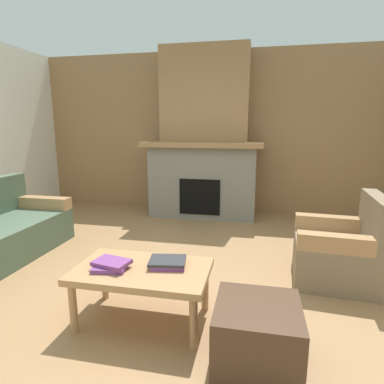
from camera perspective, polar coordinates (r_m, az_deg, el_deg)
The scene contains 8 objects.
ground at distance 3.07m, azimuth -6.50°, elevation -16.90°, with size 9.00×9.00×0.00m, color #9E754C.
wall_back_wood_panel at distance 5.62m, azimuth 2.84°, elevation 10.48°, with size 6.00×0.12×2.70m, color #997047.
fireplace at distance 5.26m, azimuth 2.18°, elevation 8.37°, with size 1.90×0.82×2.70m.
armchair at distance 3.41m, azimuth 25.25°, elevation -9.58°, with size 0.82×0.82×0.85m.
coffee_table at distance 2.49m, azimuth -8.90°, elevation -14.41°, with size 1.00×0.60×0.43m.
ottoman at distance 2.19m, azimuth 11.55°, elevation -23.80°, with size 0.52×0.52×0.40m, color #4C3323.
book_stack_near_edge at distance 2.49m, azimuth -14.35°, elevation -12.53°, with size 0.29×0.24×0.06m.
book_stack_center at distance 2.46m, azimuth -4.35°, elevation -12.53°, with size 0.30×0.25×0.05m.
Camera 1 is at (0.87, -2.56, 1.46)m, focal length 29.76 mm.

